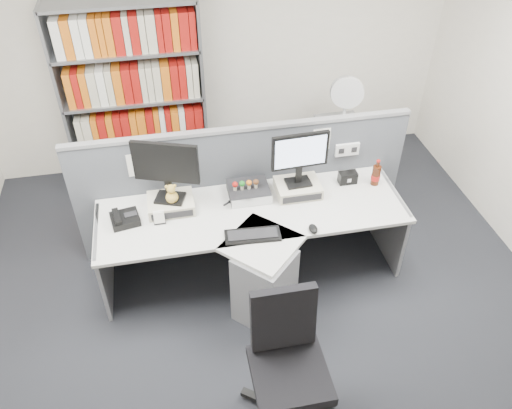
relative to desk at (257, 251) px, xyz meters
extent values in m
plane|color=#27292E|center=(0.00, -0.60, -0.46)|extent=(5.50, 5.50, 0.00)
cube|color=white|center=(0.00, 2.15, 0.89)|extent=(5.00, 0.04, 2.70)
cube|color=white|center=(0.00, -0.60, 2.24)|extent=(5.00, 5.50, 0.04)
cube|color=#53575F|center=(0.00, 0.65, 0.17)|extent=(3.00, 0.05, 1.25)
cube|color=#96969B|center=(0.00, 0.65, 0.80)|extent=(3.00, 0.07, 0.03)
cube|color=white|center=(0.95, 0.62, 0.49)|extent=(0.22, 0.04, 0.12)
cube|color=white|center=(-0.90, 0.63, 0.59)|extent=(0.16, 0.00, 0.22)
cube|color=white|center=(-0.50, 0.63, 0.59)|extent=(0.16, 0.00, 0.22)
cube|color=white|center=(0.70, 0.63, 0.59)|extent=(0.16, 0.00, 0.22)
cube|color=silver|center=(0.00, 0.22, 0.25)|extent=(2.60, 0.80, 0.03)
cube|color=silver|center=(0.00, -0.18, 0.25)|extent=(0.74, 0.74, 0.03)
cube|color=gray|center=(0.00, -0.30, -0.11)|extent=(0.57, 0.57, 0.69)
cube|color=gray|center=(-1.28, 0.22, -0.10)|extent=(0.03, 0.70, 0.72)
cube|color=gray|center=(1.28, 0.22, -0.10)|extent=(0.03, 0.70, 0.72)
cube|color=gray|center=(0.00, 0.58, -0.11)|extent=(2.50, 0.02, 0.45)
cube|color=beige|center=(-0.66, 0.38, 0.31)|extent=(0.38, 0.30, 0.10)
cube|color=black|center=(-0.66, 0.23, 0.31)|extent=(0.34, 0.01, 0.06)
cube|color=beige|center=(0.44, 0.38, 0.31)|extent=(0.38, 0.30, 0.10)
cube|color=black|center=(0.44, 0.23, 0.31)|extent=(0.34, 0.01, 0.06)
cube|color=black|center=(-0.66, 0.38, 0.37)|extent=(0.28, 0.24, 0.02)
cube|color=black|center=(-0.66, 0.38, 0.47)|extent=(0.06, 0.05, 0.19)
cube|color=black|center=(-0.66, 0.38, 0.73)|extent=(0.52, 0.22, 0.35)
cube|color=silver|center=(-0.66, 0.37, 0.73)|extent=(0.46, 0.17, 0.30)
cube|color=black|center=(0.44, 0.38, 0.37)|extent=(0.22, 0.17, 0.02)
cube|color=black|center=(0.44, 0.38, 0.46)|extent=(0.05, 0.03, 0.17)
cube|color=black|center=(0.44, 0.38, 0.70)|extent=(0.49, 0.06, 0.32)
cube|color=silver|center=(0.44, 0.36, 0.70)|extent=(0.44, 0.03, 0.27)
cube|color=black|center=(0.01, 0.43, 0.31)|extent=(0.35, 0.31, 0.09)
cube|color=silver|center=(0.01, 0.27, 0.31)|extent=(0.35, 0.01, 0.09)
cylinder|color=beige|center=(-0.11, 0.41, 0.37)|extent=(0.03, 0.03, 0.03)
sphere|color=#A5140F|center=(-0.11, 0.41, 0.42)|extent=(0.05, 0.05, 0.05)
cylinder|color=beige|center=(-0.05, 0.41, 0.37)|extent=(0.03, 0.03, 0.03)
sphere|color=#19721E|center=(-0.05, 0.41, 0.42)|extent=(0.05, 0.05, 0.05)
cylinder|color=beige|center=(0.01, 0.41, 0.37)|extent=(0.03, 0.03, 0.03)
sphere|color=orange|center=(0.01, 0.41, 0.42)|extent=(0.05, 0.05, 0.05)
cylinder|color=beige|center=(0.07, 0.41, 0.37)|extent=(0.03, 0.03, 0.03)
sphere|color=#593319|center=(0.07, 0.41, 0.42)|extent=(0.05, 0.05, 0.05)
cube|color=black|center=(-0.06, -0.09, 0.28)|extent=(0.45, 0.20, 0.02)
cube|color=black|center=(-0.06, -0.09, 0.29)|extent=(0.40, 0.15, 0.01)
ellipsoid|color=black|center=(0.43, -0.12, 0.28)|extent=(0.07, 0.11, 0.04)
cube|color=black|center=(-1.04, 0.28, 0.29)|extent=(0.26, 0.24, 0.06)
cube|color=black|center=(-1.10, 0.27, 0.34)|extent=(0.08, 0.19, 0.04)
cube|color=black|center=(-0.99, 0.29, 0.33)|extent=(0.11, 0.08, 0.01)
cube|color=black|center=(-0.77, 0.22, 0.27)|extent=(0.10, 0.06, 0.02)
cube|color=white|center=(-0.77, 0.20, 0.33)|extent=(0.09, 0.03, 0.10)
cube|color=white|center=(-0.77, 0.24, 0.33)|extent=(0.09, 0.03, 0.10)
sphere|color=gold|center=(-0.65, 0.34, 0.42)|extent=(0.10, 0.10, 0.10)
sphere|color=gold|center=(-0.65, 0.34, 0.50)|extent=(0.07, 0.07, 0.07)
sphere|color=gold|center=(-0.68, 0.34, 0.53)|extent=(0.03, 0.03, 0.03)
sphere|color=gold|center=(-0.61, 0.34, 0.53)|extent=(0.03, 0.03, 0.03)
cube|color=black|center=(0.91, 0.44, 0.32)|extent=(0.16, 0.09, 0.11)
cylinder|color=#3F190A|center=(1.14, 0.37, 0.36)|extent=(0.07, 0.07, 0.19)
cylinder|color=#A5140F|center=(1.14, 0.37, 0.34)|extent=(0.08, 0.08, 0.05)
cylinder|color=#3F190A|center=(1.14, 0.37, 0.48)|extent=(0.03, 0.03, 0.05)
cylinder|color=#A5140F|center=(1.14, 0.37, 0.51)|extent=(0.03, 0.03, 0.01)
cube|color=gray|center=(-1.59, 1.85, 0.54)|extent=(0.03, 0.40, 2.00)
cube|color=gray|center=(-0.21, 1.85, 0.54)|extent=(0.03, 0.40, 2.00)
cube|color=gray|center=(-0.90, 2.04, 0.54)|extent=(1.40, 0.02, 2.00)
cube|color=gray|center=(-0.90, 1.85, -0.44)|extent=(1.38, 0.40, 0.03)
cube|color=gray|center=(-0.90, 1.85, 0.06)|extent=(1.38, 0.40, 0.03)
cube|color=gray|center=(-0.90, 1.85, 0.56)|extent=(1.38, 0.40, 0.03)
cube|color=gray|center=(-0.90, 1.85, 1.06)|extent=(1.38, 0.40, 0.03)
cube|color=gray|center=(-0.90, 1.85, 1.52)|extent=(1.38, 0.40, 0.03)
cube|color=#A5140F|center=(-0.90, 1.82, -0.24)|extent=(1.24, 0.28, 0.36)
cube|color=orange|center=(-0.90, 1.82, 0.26)|extent=(1.24, 0.28, 0.36)
cube|color=beige|center=(-0.90, 1.82, 0.76)|extent=(1.24, 0.28, 0.36)
cube|color=white|center=(-0.90, 1.82, 1.26)|extent=(1.24, 0.28, 0.36)
cube|color=gray|center=(1.20, 1.40, -0.11)|extent=(0.45, 0.60, 0.70)
cube|color=black|center=(1.20, 1.10, 0.06)|extent=(0.40, 0.02, 0.28)
cube|color=black|center=(1.20, 1.10, -0.26)|extent=(0.40, 0.02, 0.28)
cylinder|color=white|center=(1.20, 1.40, 0.26)|extent=(0.20, 0.20, 0.03)
cylinder|color=white|center=(1.20, 1.40, 0.38)|extent=(0.03, 0.03, 0.20)
cylinder|color=white|center=(1.20, 1.39, 0.64)|extent=(0.33, 0.17, 0.33)
cylinder|color=silver|center=(1.20, 1.41, 0.64)|extent=(0.33, 0.16, 0.33)
cylinder|color=silver|center=(-0.03, -1.22, -0.19)|extent=(0.05, 0.05, 0.43)
cube|color=black|center=(-0.03, -1.22, 0.05)|extent=(0.50, 0.50, 0.08)
cube|color=black|center=(-0.03, -0.99, 0.36)|extent=(0.43, 0.12, 0.50)
cube|color=black|center=(0.17, -1.22, -0.41)|extent=(0.33, 0.06, 0.04)
cylinder|color=black|center=(0.30, -1.22, -0.42)|extent=(0.05, 0.05, 0.03)
cube|color=black|center=(0.03, -1.03, -0.41)|extent=(0.15, 0.33, 0.04)
cylinder|color=black|center=(0.07, -0.91, -0.42)|extent=(0.05, 0.05, 0.03)
cube|color=black|center=(-0.19, -1.10, -0.41)|extent=(0.29, 0.24, 0.04)
cylinder|color=black|center=(-0.29, -1.02, -0.42)|extent=(0.05, 0.05, 0.03)
camera|label=1|loc=(-0.62, -3.03, 3.07)|focal=36.25mm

